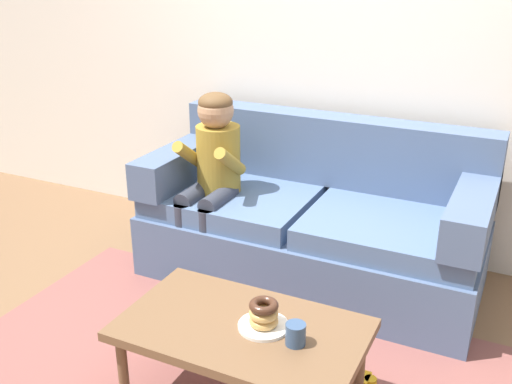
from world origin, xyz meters
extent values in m
plane|color=brown|center=(0.00, 0.00, 0.00)|extent=(10.00, 10.00, 0.00)
cube|color=silver|center=(0.00, 1.40, 1.40)|extent=(8.00, 0.10, 2.80)
cube|color=brown|center=(0.00, -0.25, 0.01)|extent=(2.52, 1.64, 0.01)
cube|color=slate|center=(0.08, 0.80, 0.19)|extent=(1.94, 0.90, 0.38)
cube|color=slate|center=(-0.41, 0.75, 0.44)|extent=(0.93, 0.74, 0.12)
cube|color=slate|center=(0.56, 0.75, 0.44)|extent=(0.93, 0.74, 0.12)
cube|color=slate|center=(0.08, 1.15, 0.71)|extent=(1.94, 0.20, 0.42)
cube|color=slate|center=(-0.79, 0.80, 0.61)|extent=(0.20, 0.90, 0.22)
cube|color=slate|center=(0.95, 0.80, 0.61)|extent=(0.20, 0.90, 0.22)
cube|color=brown|center=(0.21, -0.37, 0.40)|extent=(1.00, 0.59, 0.04)
cylinder|color=brown|center=(-0.23, -0.61, 0.19)|extent=(0.04, 0.04, 0.38)
cylinder|color=brown|center=(-0.23, -0.13, 0.19)|extent=(0.04, 0.04, 0.38)
cylinder|color=brown|center=(0.66, -0.13, 0.19)|extent=(0.04, 0.04, 0.38)
cylinder|color=olive|center=(-0.50, 0.72, 0.70)|extent=(0.26, 0.26, 0.40)
sphere|color=tan|center=(-0.50, 0.70, 1.00)|extent=(0.21, 0.21, 0.21)
ellipsoid|color=brown|center=(-0.50, 0.70, 1.04)|extent=(0.20, 0.20, 0.12)
cylinder|color=#333847|center=(-0.58, 0.57, 0.51)|extent=(0.11, 0.30, 0.11)
cylinder|color=#333847|center=(-0.58, 0.42, 0.28)|extent=(0.09, 0.09, 0.44)
cube|color=black|center=(-0.58, 0.37, 0.03)|extent=(0.10, 0.20, 0.06)
cylinder|color=olive|center=(-0.63, 0.62, 0.74)|extent=(0.07, 0.29, 0.23)
cylinder|color=#333847|center=(-0.42, 0.57, 0.51)|extent=(0.11, 0.30, 0.11)
cylinder|color=#333847|center=(-0.42, 0.42, 0.28)|extent=(0.09, 0.09, 0.44)
cube|color=black|center=(-0.42, 0.37, 0.03)|extent=(0.10, 0.20, 0.06)
cylinder|color=olive|center=(-0.36, 0.62, 0.74)|extent=(0.07, 0.29, 0.23)
cylinder|color=white|center=(0.30, -0.34, 0.42)|extent=(0.21, 0.21, 0.01)
torus|color=tan|center=(0.30, -0.34, 0.45)|extent=(0.17, 0.17, 0.04)
torus|color=tan|center=(0.30, -0.34, 0.48)|extent=(0.16, 0.16, 0.04)
torus|color=#422619|center=(0.30, -0.34, 0.52)|extent=(0.16, 0.16, 0.04)
cylinder|color=#334C72|center=(0.46, -0.39, 0.46)|extent=(0.08, 0.08, 0.09)
cube|color=gold|center=(0.59, -0.01, 0.03)|extent=(0.16, 0.09, 0.05)
cylinder|color=gold|center=(0.51, -0.01, 0.03)|extent=(0.06, 0.06, 0.05)
cylinder|color=gold|center=(0.68, -0.01, 0.03)|extent=(0.06, 0.06, 0.05)
camera|label=1|loc=(1.15, -2.18, 1.82)|focal=41.52mm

